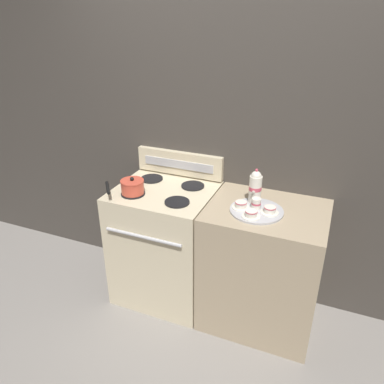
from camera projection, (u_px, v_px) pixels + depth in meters
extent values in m
plane|color=gray|center=(212.00, 303.00, 2.97)|extent=(6.00, 6.00, 0.00)
cube|color=#423D38|center=(231.00, 159.00, 2.77)|extent=(6.00, 0.05, 2.20)
cube|color=beige|center=(166.00, 244.00, 2.91)|extent=(0.71, 0.62, 0.92)
cylinder|color=silver|center=(143.00, 237.00, 2.52)|extent=(0.57, 0.02, 0.02)
cylinder|color=black|center=(152.00, 179.00, 2.88)|extent=(0.17, 0.17, 0.01)
cylinder|color=black|center=(193.00, 186.00, 2.76)|extent=(0.17, 0.17, 0.01)
cylinder|color=black|center=(133.00, 194.00, 2.64)|extent=(0.17, 0.17, 0.01)
cylinder|color=black|center=(177.00, 202.00, 2.53)|extent=(0.17, 0.17, 0.01)
cube|color=beige|center=(180.00, 163.00, 2.90)|extent=(0.70, 0.05, 0.19)
cube|color=#B7B7BC|center=(178.00, 164.00, 2.88)|extent=(0.57, 0.01, 0.06)
cube|color=tan|center=(262.00, 267.00, 2.65)|extent=(0.79, 0.62, 0.92)
cylinder|color=#D14C38|center=(133.00, 187.00, 2.62)|extent=(0.16, 0.16, 0.09)
cylinder|color=#D14C38|center=(132.00, 181.00, 2.60)|extent=(0.17, 0.17, 0.01)
sphere|color=black|center=(132.00, 179.00, 2.60)|extent=(0.03, 0.03, 0.03)
cylinder|color=black|center=(108.00, 188.00, 2.58)|extent=(0.13, 0.16, 0.02)
cylinder|color=#B2B2B7|center=(257.00, 211.00, 2.42)|extent=(0.35, 0.35, 0.01)
cylinder|color=white|center=(255.00, 189.00, 2.47)|extent=(0.08, 0.08, 0.19)
cylinder|color=#C6475B|center=(255.00, 188.00, 2.47)|extent=(0.08, 0.08, 0.03)
sphere|color=white|center=(256.00, 176.00, 2.43)|extent=(0.07, 0.07, 0.07)
sphere|color=#C6475B|center=(257.00, 170.00, 2.41)|extent=(0.02, 0.02, 0.02)
cone|color=white|center=(253.00, 192.00, 2.42)|extent=(0.02, 0.06, 0.05)
cylinder|color=white|center=(270.00, 212.00, 2.38)|extent=(0.12, 0.12, 0.01)
cylinder|color=white|center=(270.00, 209.00, 2.37)|extent=(0.07, 0.07, 0.04)
cylinder|color=#C6475B|center=(270.00, 207.00, 2.36)|extent=(0.08, 0.08, 0.01)
cylinder|color=white|center=(241.00, 207.00, 2.44)|extent=(0.12, 0.12, 0.01)
cylinder|color=white|center=(241.00, 204.00, 2.43)|extent=(0.07, 0.07, 0.04)
cylinder|color=#C6475B|center=(241.00, 202.00, 2.42)|extent=(0.08, 0.08, 0.01)
cylinder|color=white|center=(251.00, 216.00, 2.33)|extent=(0.12, 0.12, 0.01)
cylinder|color=white|center=(251.00, 213.00, 2.32)|extent=(0.07, 0.07, 0.04)
cylinder|color=#C6475B|center=(251.00, 211.00, 2.31)|extent=(0.08, 0.08, 0.01)
cylinder|color=white|center=(256.00, 203.00, 2.42)|extent=(0.06, 0.06, 0.07)
cylinder|color=#C6475B|center=(256.00, 203.00, 2.42)|extent=(0.06, 0.06, 0.01)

